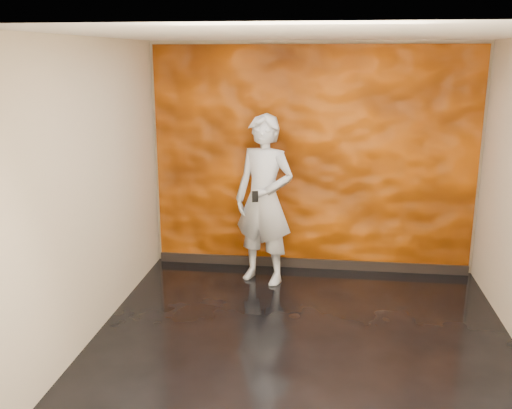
% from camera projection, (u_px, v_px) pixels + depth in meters
% --- Properties ---
extents(room, '(4.02, 4.02, 2.81)m').
position_uv_depth(room, '(305.00, 198.00, 5.08)').
color(room, black).
rests_on(room, ground).
extents(feature_wall, '(3.90, 0.06, 2.75)m').
position_uv_depth(feature_wall, '(313.00, 161.00, 6.96)').
color(feature_wall, '#D05603').
rests_on(feature_wall, ground).
extents(baseboard, '(3.90, 0.04, 0.12)m').
position_uv_depth(baseboard, '(310.00, 263.00, 7.26)').
color(baseboard, black).
rests_on(baseboard, ground).
extents(man, '(0.85, 0.70, 1.99)m').
position_uv_depth(man, '(264.00, 200.00, 6.64)').
color(man, '#9EA4AD').
rests_on(man, ground).
extents(phone, '(0.07, 0.03, 0.13)m').
position_uv_depth(phone, '(255.00, 197.00, 6.35)').
color(phone, black).
rests_on(phone, man).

